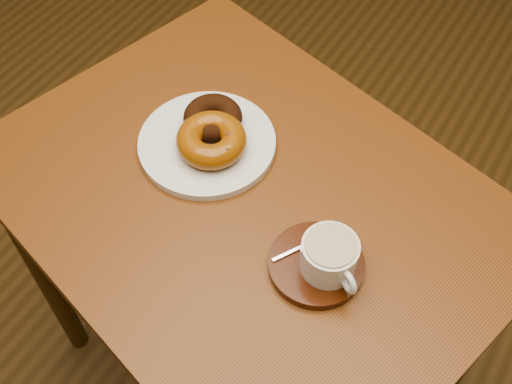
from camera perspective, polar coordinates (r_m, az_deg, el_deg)
The scene contains 8 objects.
ground at distance 1.92m, azimuth -4.05°, elevation -9.36°, with size 6.00×6.00×0.00m, color #503719.
cafe_table at distance 1.20m, azimuth -0.82°, elevation -3.89°, with size 1.02×0.87×0.83m.
donut_plate at distance 1.15m, azimuth -4.37°, elevation 4.35°, with size 0.25×0.25×0.01m, color silver.
donut_cinnamon at distance 1.16m, azimuth -3.86°, elevation 6.61°, with size 0.11×0.11×0.04m, color black.
donut_caramel at distance 1.12m, azimuth -3.99°, elevation 4.64°, with size 0.17×0.17×0.05m.
saucer at distance 1.01m, azimuth 5.38°, elevation -6.43°, with size 0.15×0.15×0.02m, color #391607.
coffee_cup at distance 0.97m, azimuth 6.58°, elevation -5.67°, with size 0.11×0.09×0.06m.
teaspoon at distance 1.01m, azimuth 4.81°, elevation -4.51°, with size 0.05×0.08×0.01m.
Camera 1 is at (0.57, -0.66, 1.70)m, focal length 45.00 mm.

